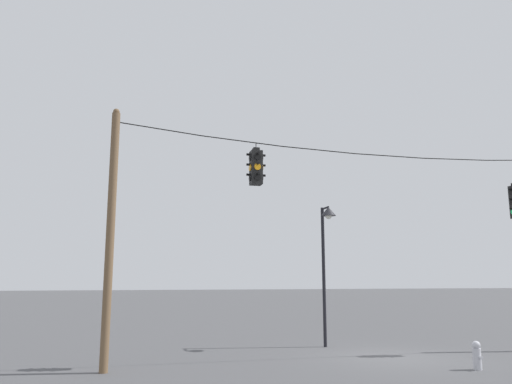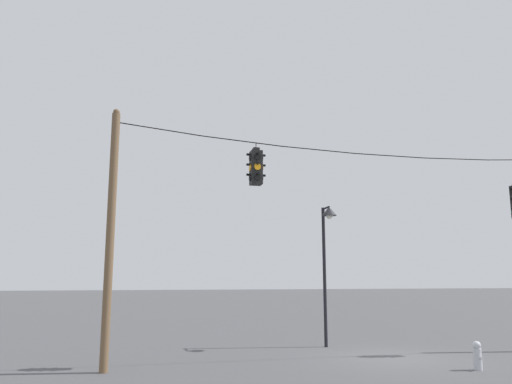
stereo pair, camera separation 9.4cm
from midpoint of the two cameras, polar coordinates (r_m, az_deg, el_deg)
The scene contains 6 objects.
ground_plane at distance 16.76m, azimuth 15.53°, elevation -17.80°, with size 200.00×200.00×0.00m, color #4C4C4F.
utility_pole_left at distance 14.14m, azimuth -16.14°, elevation -4.78°, with size 0.23×0.23×7.16m.
span_wire at distance 16.71m, azimuth 15.23°, elevation 4.53°, with size 17.10×0.03×0.49m.
traffic_light_over_intersection at distance 14.89m, azimuth 0.18°, elevation 2.84°, with size 0.58×0.58×1.28m.
street_lamp at distance 18.43m, azimuth 8.29°, elevation -5.13°, with size 0.54×0.92×5.04m.
fire_hydrant at distance 15.27m, azimuth 24.15°, elevation -16.67°, with size 0.22×0.30×0.75m.
Camera 2 is at (-7.98, -14.52, 2.40)m, focal length 35.00 mm.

